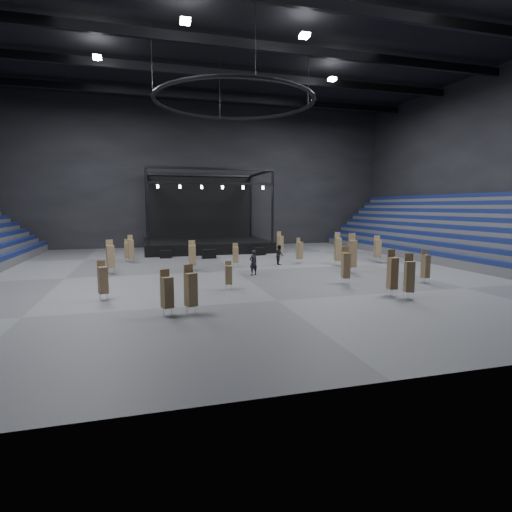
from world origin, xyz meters
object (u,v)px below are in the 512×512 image
object	(u,v)px
chair_stack_16	(236,254)
chair_stack_11	(192,255)
stage	(206,238)
flight_case_left	(166,254)
chair_stack_0	(300,250)
chair_stack_17	(409,276)
chair_stack_1	(392,272)
chair_stack_2	(191,289)
crew_member	(279,255)
flight_case_right	(260,251)
chair_stack_4	(131,249)
chair_stack_8	(127,250)
chair_stack_14	(338,249)
chair_stack_7	(425,266)
chair_stack_10	(110,256)
chair_stack_13	(229,274)
chair_stack_9	(103,279)
chair_stack_3	(346,265)
man_center	(253,263)
chair_stack_6	(377,248)
chair_stack_15	(167,292)
flight_case_mid	(209,254)
chair_stack_12	(280,244)
chair_stack_5	(352,253)

from	to	relation	value
chair_stack_16	chair_stack_11	bearing A→B (deg)	-157.45
stage	flight_case_left	xyz separation A→B (m)	(-4.96, -6.58, -1.06)
chair_stack_0	chair_stack_17	bearing A→B (deg)	-111.93
chair_stack_1	chair_stack_2	xyz separation A→B (m)	(-11.58, -0.90, -0.11)
chair_stack_0	crew_member	distance (m)	2.15
flight_case_right	chair_stack_11	distance (m)	11.69
chair_stack_2	chair_stack_4	world-z (taller)	chair_stack_4
chair_stack_8	chair_stack_14	size ratio (longest dim) A/B	0.73
chair_stack_7	chair_stack_10	world-z (taller)	chair_stack_10
chair_stack_0	chair_stack_13	size ratio (longest dim) A/B	1.30
chair_stack_7	chair_stack_13	xyz separation A→B (m)	(-13.17, 1.38, -0.21)
chair_stack_9	chair_stack_3	bearing A→B (deg)	-19.41
flight_case_left	man_center	bearing A→B (deg)	-63.94
chair_stack_3	chair_stack_6	xyz separation A→B (m)	(7.81, 8.58, 0.02)
chair_stack_10	chair_stack_14	distance (m)	18.75
chair_stack_2	chair_stack_14	xyz separation A→B (m)	(14.12, 12.60, 0.22)
chair_stack_10	chair_stack_14	xyz separation A→B (m)	(18.73, -0.68, 0.11)
chair_stack_14	chair_stack_8	bearing A→B (deg)	165.20
chair_stack_17	chair_stack_14	bearing A→B (deg)	99.32
stage	chair_stack_8	distance (m)	11.87
chair_stack_13	man_center	bearing A→B (deg)	65.63
chair_stack_8	chair_stack_6	bearing A→B (deg)	-13.68
chair_stack_3	flight_case_left	bearing A→B (deg)	131.04
chair_stack_7	chair_stack_17	xyz separation A→B (m)	(-3.99, -3.69, 0.13)
chair_stack_3	chair_stack_11	bearing A→B (deg)	146.64
chair_stack_0	chair_stack_15	world-z (taller)	chair_stack_0
stage	chair_stack_11	xyz separation A→B (m)	(-3.30, -15.25, -0.15)
man_center	flight_case_right	bearing A→B (deg)	-131.51
chair_stack_10	flight_case_right	bearing A→B (deg)	15.00
chair_stack_11	chair_stack_3	bearing A→B (deg)	-37.54
chair_stack_2	chair_stack_15	size ratio (longest dim) A/B	1.08
flight_case_left	chair_stack_13	size ratio (longest dim) A/B	0.66
flight_case_mid	chair_stack_10	xyz separation A→B (m)	(-8.62, -6.98, 0.91)
chair_stack_10	chair_stack_13	bearing A→B (deg)	-62.50
chair_stack_0	chair_stack_10	distance (m)	16.15
flight_case_mid	chair_stack_12	xyz separation A→B (m)	(6.88, -1.62, 0.91)
chair_stack_0	chair_stack_14	xyz separation A→B (m)	(2.66, -2.28, 0.28)
chair_stack_5	chair_stack_10	xyz separation A→B (m)	(-17.94, 4.65, -0.20)
flight_case_left	chair_stack_3	xyz separation A→B (m)	(10.83, -16.82, 0.89)
crew_member	chair_stack_14	bearing A→B (deg)	-106.77
chair_stack_15	chair_stack_11	bearing A→B (deg)	55.97
man_center	flight_case_mid	bearing A→B (deg)	-104.04
chair_stack_12	chair_stack_6	bearing A→B (deg)	-51.61
chair_stack_3	chair_stack_16	bearing A→B (deg)	128.74
chair_stack_2	chair_stack_12	size ratio (longest dim) A/B	0.90
flight_case_mid	chair_stack_11	xyz separation A→B (m)	(-2.46, -7.29, 0.85)
chair_stack_9	chair_stack_6	bearing A→B (deg)	0.11
chair_stack_17	crew_member	xyz separation A→B (m)	(-2.67, 14.43, -0.43)
chair_stack_4	chair_stack_0	bearing A→B (deg)	-28.15
chair_stack_0	chair_stack_1	xyz separation A→B (m)	(0.13, -13.98, 0.17)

